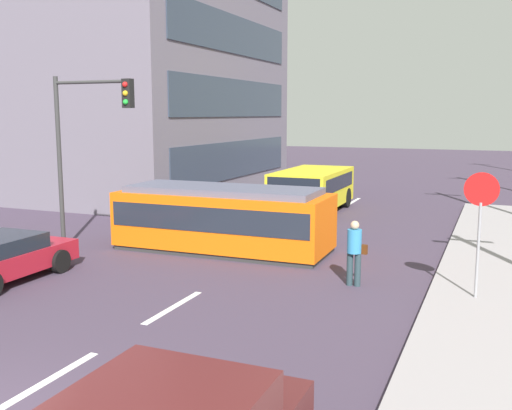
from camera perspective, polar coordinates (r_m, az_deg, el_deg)
The scene contains 12 objects.
ground_plane at distance 16.96m, azimuth -1.09°, elevation -5.88°, with size 120.00×120.00×0.00m, color #413547.
sidewalk_curb_right at distance 11.81m, azimuth 22.59°, elevation -12.90°, with size 3.20×36.00×0.14m, color #999194.
lane_stripe_1 at distance 10.55m, azimuth -19.54°, elevation -15.76°, with size 0.16×2.40×0.01m, color silver.
lane_stripe_2 at distance 13.54m, azimuth -8.00°, elevation -9.77°, with size 0.16×2.40×0.01m, color silver.
lane_stripe_3 at distance 23.83m, azimuth 6.15°, elevation -1.61°, with size 0.16×2.40×0.01m, color silver.
lane_stripe_4 at distance 29.56m, azimuth 9.46°, elevation 0.35°, with size 0.16×2.40×0.01m, color silver.
corner_building at distance 35.60m, azimuth -14.56°, elevation 14.52°, with size 16.54×16.01×16.00m.
streetcar_tram at distance 18.61m, azimuth -3.21°, elevation -1.23°, with size 6.78×2.62×2.04m.
city_bus at distance 26.24m, azimuth 5.46°, elevation 1.67°, with size 2.55×5.22×1.84m.
pedestrian_crossing at distance 14.99m, azimuth 9.53°, elevation -4.25°, with size 0.51×0.36×1.67m.
stop_sign at distance 14.11m, azimuth 20.94°, elevation -0.36°, with size 0.76×0.07×2.88m.
traffic_light_mast at distance 18.70m, azimuth -16.18°, elevation 6.91°, with size 2.84×0.33×5.44m.
Camera 1 is at (6.60, -5.02, 4.31)m, focal length 41.26 mm.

